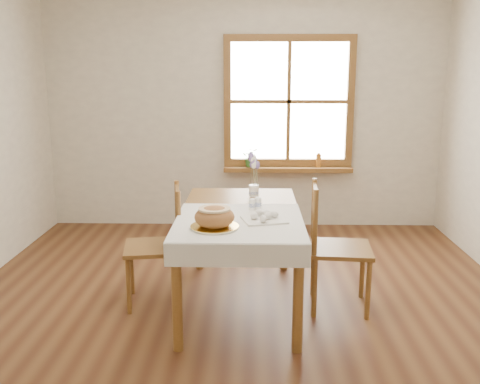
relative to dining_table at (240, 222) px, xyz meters
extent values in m
plane|color=brown|center=(0.00, -0.30, -0.66)|extent=(5.00, 5.00, 0.00)
cube|color=beige|center=(0.00, 2.20, 0.64)|extent=(4.50, 0.10, 2.60)
cube|color=beige|center=(0.00, -2.80, 0.64)|extent=(4.50, 0.10, 2.60)
cube|color=brown|center=(0.50, 2.16, 1.48)|extent=(1.46, 0.08, 0.08)
cube|color=brown|center=(0.50, 2.16, 0.10)|extent=(1.46, 0.08, 0.08)
cube|color=brown|center=(-0.19, 2.16, 0.79)|extent=(0.08, 0.08, 1.30)
cube|color=brown|center=(1.19, 2.16, 0.79)|extent=(0.08, 0.08, 1.30)
cube|color=brown|center=(0.50, 2.16, 0.79)|extent=(0.04, 0.06, 1.30)
cube|color=brown|center=(0.50, 2.16, 0.79)|extent=(1.30, 0.06, 0.04)
cube|color=white|center=(0.50, 2.19, 0.79)|extent=(1.30, 0.01, 1.30)
cube|color=brown|center=(0.50, 2.10, 0.03)|extent=(1.46, 0.20, 0.05)
cube|color=brown|center=(0.00, 0.00, 0.06)|extent=(0.90, 1.60, 0.05)
cylinder|color=brown|center=(-0.39, -0.74, -0.31)|extent=(0.07, 0.07, 0.70)
cylinder|color=brown|center=(0.39, -0.74, -0.31)|extent=(0.07, 0.07, 0.70)
cylinder|color=brown|center=(-0.39, 0.74, -0.31)|extent=(0.07, 0.07, 0.70)
cylinder|color=brown|center=(0.39, 0.74, -0.31)|extent=(0.07, 0.07, 0.70)
cube|color=silver|center=(0.00, -0.30, 0.09)|extent=(0.91, 0.99, 0.01)
cylinder|color=white|center=(-0.16, -0.49, 0.10)|extent=(0.33, 0.33, 0.02)
ellipsoid|color=#B37A3F|center=(-0.16, -0.49, 0.19)|extent=(0.27, 0.27, 0.15)
cube|color=silver|center=(0.18, -0.29, 0.10)|extent=(0.34, 0.31, 0.01)
cylinder|color=white|center=(0.09, 0.00, 0.14)|extent=(0.06, 0.06, 0.09)
cylinder|color=white|center=(0.14, 0.02, 0.15)|extent=(0.06, 0.06, 0.10)
cylinder|color=white|center=(0.11, 0.48, 0.13)|extent=(0.11, 0.11, 0.09)
imported|color=#306A2A|center=(0.08, 2.10, 0.14)|extent=(0.23, 0.25, 0.17)
cylinder|color=#A6611E|center=(0.85, 2.10, 0.13)|extent=(0.07, 0.07, 0.17)
camera|label=1|loc=(0.09, -3.93, 1.14)|focal=40.00mm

